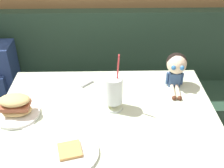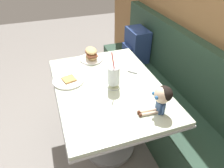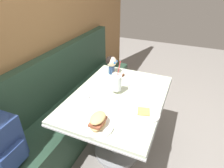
% 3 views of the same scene
% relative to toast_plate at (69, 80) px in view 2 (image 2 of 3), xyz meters
% --- Properties ---
extents(ground_plane, '(8.00, 8.00, 0.00)m').
position_rel_toast_plate_xyz_m(ground_plane, '(0.16, 0.10, -0.75)').
color(ground_plane, gray).
extents(wood_panel_wall, '(4.40, 0.08, 2.40)m').
position_rel_toast_plate_xyz_m(wood_panel_wall, '(0.16, 1.15, 0.45)').
color(wood_panel_wall, olive).
rests_on(wood_panel_wall, ground).
extents(booth_bench, '(2.60, 0.48, 1.00)m').
position_rel_toast_plate_xyz_m(booth_bench, '(0.16, 0.91, -0.42)').
color(booth_bench, '#233D2D').
rests_on(booth_bench, ground).
extents(diner_table, '(1.11, 0.81, 0.74)m').
position_rel_toast_plate_xyz_m(diner_table, '(0.16, 0.28, -0.21)').
color(diner_table, beige).
rests_on(diner_table, ground).
extents(toast_plate, '(0.25, 0.25, 0.03)m').
position_rel_toast_plate_xyz_m(toast_plate, '(0.00, 0.00, 0.00)').
color(toast_plate, white).
rests_on(toast_plate, diner_table).
extents(milkshake_glass, '(0.10, 0.10, 0.32)m').
position_rel_toast_plate_xyz_m(milkshake_glass, '(0.19, 0.31, 0.09)').
color(milkshake_glass, silver).
rests_on(milkshake_glass, diner_table).
extents(sandwich_plate, '(0.22, 0.22, 0.12)m').
position_rel_toast_plate_xyz_m(sandwich_plate, '(-0.28, 0.26, 0.04)').
color(sandwich_plate, white).
rests_on(sandwich_plate, diner_table).
extents(butter_knife, '(0.18, 0.18, 0.01)m').
position_rel_toast_plate_xyz_m(butter_knife, '(0.07, 0.56, -0.00)').
color(butter_knife, silver).
rests_on(butter_knife, diner_table).
extents(seated_doll, '(0.12, 0.22, 0.20)m').
position_rel_toast_plate_xyz_m(seated_doll, '(0.55, 0.51, 0.12)').
color(seated_doll, '#385689').
rests_on(seated_doll, diner_table).
extents(backpack, '(0.31, 0.25, 0.41)m').
position_rel_toast_plate_xyz_m(backpack, '(-0.63, 0.89, -0.09)').
color(backpack, navy).
rests_on(backpack, booth_bench).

